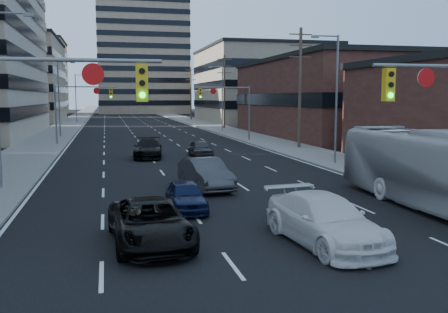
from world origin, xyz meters
The scene contains 26 objects.
road_surface centered at (0.00, 130.00, 0.01)m, with size 18.00×300.00×0.02m, color black.
sidewalk_left centered at (-11.50, 130.00, 0.07)m, with size 5.00×300.00×0.15m, color slate.
sidewalk_right centered at (11.50, 130.00, 0.07)m, with size 5.00×300.00×0.15m, color slate.
office_left_far centered at (-24.00, 100.00, 8.00)m, with size 20.00×30.00×16.00m, color gray.
storefront_right_mid centered at (24.00, 50.00, 4.50)m, with size 20.00×30.00×9.00m, color #472119.
office_right_far centered at (25.00, 88.00, 7.00)m, with size 22.00×28.00×14.00m, color gray.
apartment_tower centered at (6.00, 150.00, 29.00)m, with size 26.00×26.00×58.00m, color gray.
bg_block_left centered at (-28.00, 140.00, 10.00)m, with size 24.00×24.00×20.00m, color #ADA089.
bg_block_right centered at (32.00, 130.00, 6.00)m, with size 22.00×22.00×12.00m, color gray.
signal_near_left centered at (-7.45, 8.00, 4.33)m, with size 6.59×0.33×6.00m.
signal_far_left centered at (-7.68, 45.00, 4.30)m, with size 6.09×0.33×6.00m.
signal_far_right centered at (7.68, 45.00, 4.30)m, with size 6.09×0.33×6.00m.
utility_pole_block centered at (12.20, 36.00, 5.78)m, with size 2.20×0.28×11.00m.
utility_pole_midblock centered at (12.20, 66.00, 5.78)m, with size 2.20×0.28×11.00m.
utility_pole_distant centered at (12.20, 96.00, 5.78)m, with size 2.20×0.28×11.00m.
streetlight_left_mid centered at (-10.34, 55.00, 5.05)m, with size 2.03×0.22×9.00m.
streetlight_left_far centered at (-10.34, 90.00, 5.05)m, with size 2.03×0.22×9.00m.
streetlight_right_near centered at (10.34, 25.00, 5.05)m, with size 2.03×0.22×9.00m.
streetlight_right_far centered at (10.34, 60.00, 5.05)m, with size 2.03×0.22×9.00m.
black_pickup centered at (-3.88, 8.63, 0.72)m, with size 2.38×5.17×1.44m, color black.
white_van centered at (1.60, 7.37, 0.80)m, with size 2.23×5.48×1.59m, color silver.
transit_bus centered at (8.40, 10.90, 1.70)m, with size 2.86×12.22×3.40m, color silver.
sedan_blue centered at (-2.00, 13.18, 0.64)m, with size 1.50×3.73×1.27m, color #0E1538.
sedan_grey_center centered at (-0.22, 17.88, 0.80)m, with size 1.68×4.83×1.59m, color #38383A.
sedan_black_far centered at (-2.00, 32.13, 0.76)m, with size 2.12×5.21×1.51m, color black.
sedan_grey_right centered at (2.14, 31.88, 0.67)m, with size 1.58×3.91×1.33m, color #333335.
Camera 1 is at (-5.17, -7.16, 4.72)m, focal length 40.00 mm.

